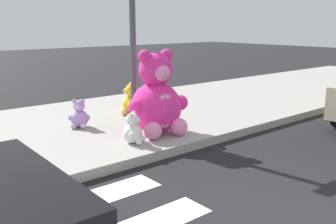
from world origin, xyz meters
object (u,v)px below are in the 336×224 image
at_px(plush_yellow, 131,102).
at_px(plush_lavender, 79,116).
at_px(plush_tan, 147,108).
at_px(sign_pole, 133,34).
at_px(plush_pink_large, 157,100).
at_px(plush_white, 134,131).

height_order(plush_yellow, plush_lavender, plush_yellow).
bearing_deg(plush_tan, plush_lavender, 168.99).
height_order(sign_pole, plush_tan, sign_pole).
bearing_deg(plush_tan, plush_pink_large, -116.17).
bearing_deg(plush_yellow, plush_lavender, -167.72).
distance_m(sign_pole, plush_pink_large, 1.26).
distance_m(plush_pink_large, plush_white, 0.79).
relative_size(plush_white, plush_tan, 0.93).
bearing_deg(plush_yellow, sign_pole, -120.45).
height_order(plush_white, plush_lavender, plush_lavender).
bearing_deg(plush_pink_large, plush_lavender, 126.53).
xyz_separation_m(plush_pink_large, plush_tan, (0.46, 0.94, -0.36)).
xyz_separation_m(sign_pole, plush_lavender, (-0.81, 0.61, -1.49)).
relative_size(sign_pole, plush_yellow, 4.79).
distance_m(sign_pole, plush_yellow, 1.77).
relative_size(sign_pole, plush_white, 6.24).
distance_m(plush_pink_large, plush_yellow, 1.59).
relative_size(plush_tan, plush_lavender, 1.03).
bearing_deg(plush_tan, sign_pole, -147.16).
distance_m(plush_pink_large, plush_tan, 1.11).
xyz_separation_m(plush_pink_large, plush_lavender, (-0.89, 1.20, -0.37)).
distance_m(sign_pole, plush_tan, 1.61).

